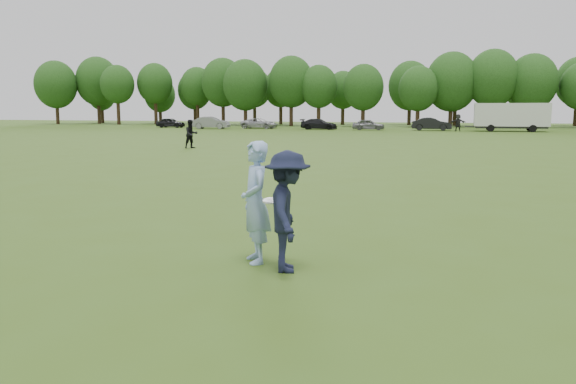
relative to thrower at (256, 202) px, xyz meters
name	(u,v)px	position (x,y,z in m)	size (l,w,h in m)	color
ground	(266,268)	(0.27, -0.28, -1.03)	(200.00, 200.00, 0.00)	#3C5818
thrower	(256,202)	(0.00, 0.00, 0.00)	(0.75, 0.49, 2.06)	#96B7E9
defender	(288,211)	(0.66, -0.35, -0.06)	(1.25, 0.72, 1.94)	#171B33
player_far_a	(191,134)	(-13.20, 24.93, -0.09)	(0.91, 0.71, 1.87)	black
player_far_d	(458,123)	(3.97, 59.09, -0.05)	(1.82, 0.58, 1.97)	#252525
car_a	(171,123)	(-33.77, 61.21, -0.36)	(1.57, 3.90, 1.33)	black
car_b	(211,123)	(-26.51, 58.37, -0.25)	(1.65, 4.74, 1.56)	gray
car_c	(259,123)	(-20.83, 61.00, -0.36)	(2.21, 4.80, 1.33)	#A7A6AB
car_d	(319,124)	(-12.63, 59.92, -0.36)	(1.86, 4.58, 1.33)	black
car_e	(368,125)	(-6.42, 59.65, -0.37)	(1.56, 3.89, 1.33)	slate
car_f	(432,124)	(0.99, 60.31, -0.27)	(1.61, 4.63, 1.53)	black
disc_in_play	(271,201)	(0.32, -0.18, 0.07)	(0.33, 0.32, 0.09)	white
cargo_trailer	(511,116)	(9.73, 59.90, 0.75)	(9.00, 2.75, 3.20)	silver
treeline	(452,83)	(3.08, 76.61, 5.23)	(130.35, 18.39, 11.74)	#332114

